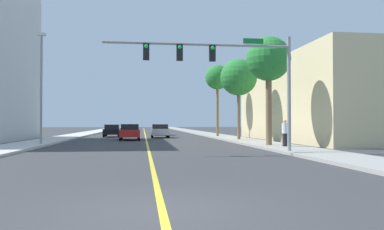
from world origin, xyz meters
name	(u,v)px	position (x,y,z in m)	size (l,w,h in m)	color
ground	(145,136)	(0.00, 42.00, 0.00)	(192.00, 192.00, 0.00)	#38383A
sidewalk_left	(76,135)	(-8.56, 42.00, 0.07)	(3.12, 168.00, 0.15)	beige
sidewalk_right	(212,135)	(8.56, 42.00, 0.07)	(3.12, 168.00, 0.15)	#9E9B93
lane_marking_center	(145,136)	(0.00, 42.00, 0.00)	(0.16, 144.00, 0.01)	yellow
building_right_near	(352,101)	(19.25, 26.69, 3.68)	(15.58, 22.53, 7.36)	beige
traffic_signal_mast	(227,65)	(4.03, 12.42, 4.67)	(9.89, 0.36, 6.11)	gray
street_lamp	(41,82)	(-7.50, 21.10, 4.52)	(0.56, 0.28, 7.89)	gray
palm_near	(269,60)	(8.15, 17.97, 5.90)	(3.03, 3.03, 7.37)	brown
palm_mid	(239,78)	(8.27, 26.69, 5.73)	(3.33, 3.33, 7.29)	brown
palm_far	(217,78)	(8.03, 35.40, 6.70)	(2.78, 2.78, 8.03)	brown
car_black	(112,131)	(-3.83, 37.95, 0.74)	(1.87, 4.16, 1.44)	black
car_silver	(160,131)	(1.54, 35.14, 0.76)	(1.95, 4.01, 1.48)	#BCBCC1
car_yellow	(161,129)	(2.02, 43.71, 0.76)	(1.92, 4.58, 1.44)	gold
car_red	(130,132)	(-1.56, 29.88, 0.78)	(1.95, 4.59, 1.51)	red
pedestrian	(285,133)	(8.62, 16.22, 0.99)	(0.38, 0.38, 1.69)	black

